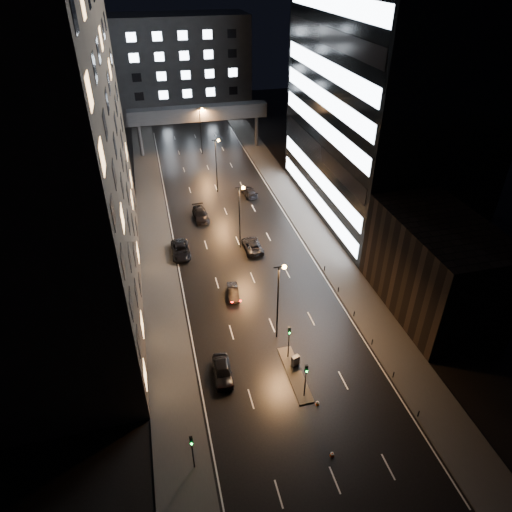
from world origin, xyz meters
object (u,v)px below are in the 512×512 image
object	(u,v)px
car_away_d	(201,214)
car_toward_a	(252,245)
car_toward_b	(249,192)
car_away_a	(223,371)
car_away_b	(233,292)
car_away_c	(181,250)
utility_cabinet	(295,361)

from	to	relation	value
car_away_d	car_toward_a	size ratio (longest dim) A/B	1.03
car_away_d	car_toward_b	world-z (taller)	car_away_d
car_toward_b	car_away_a	bearing A→B (deg)	68.46
car_away_b	car_away_c	xyz separation A→B (m)	(-5.57, 11.48, 0.16)
utility_cabinet	car_away_b	bearing A→B (deg)	87.93
car_away_d	car_away_c	bearing A→B (deg)	-116.09
car_away_d	car_toward_b	size ratio (longest dim) A/B	1.09
car_away_c	car_toward_b	xyz separation A→B (m)	(14.38, 16.84, -0.06)
utility_cabinet	car_away_a	bearing A→B (deg)	158.01
car_away_d	car_away_b	bearing A→B (deg)	-89.72
car_away_c	car_away_d	distance (m)	11.18
car_away_a	car_away_d	size ratio (longest dim) A/B	0.86
car_away_d	car_toward_b	xyz separation A→B (m)	(9.93, 6.58, -0.07)
car_away_b	car_toward_a	xyz separation A→B (m)	(5.07, 10.25, 0.12)
car_away_c	utility_cabinet	world-z (taller)	car_away_c
car_away_b	utility_cabinet	size ratio (longest dim) A/B	3.10
car_away_a	car_toward_a	world-z (taller)	car_away_a
car_away_b	car_toward_b	bearing A→B (deg)	78.87
car_toward_a	utility_cabinet	distance (m)	23.79
car_away_a	car_away_b	world-z (taller)	car_away_a
car_away_b	car_away_c	bearing A→B (deg)	122.01
car_away_a	car_away_c	size ratio (longest dim) A/B	0.83
car_toward_a	car_away_b	bearing A→B (deg)	63.24
car_away_a	car_away_b	xyz separation A→B (m)	(3.79, 13.12, -0.18)
car_toward_b	utility_cabinet	world-z (taller)	car_toward_b
car_away_a	car_away_b	distance (m)	13.65
car_toward_a	car_toward_b	world-z (taller)	car_toward_a
car_away_d	utility_cabinet	size ratio (longest dim) A/B	4.48
car_away_c	utility_cabinet	distance (m)	26.82
car_toward_b	utility_cabinet	size ratio (longest dim) A/B	4.09
car_away_d	utility_cabinet	xyz separation A→B (m)	(5.25, -35.27, -0.04)
utility_cabinet	car_toward_a	bearing A→B (deg)	68.68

